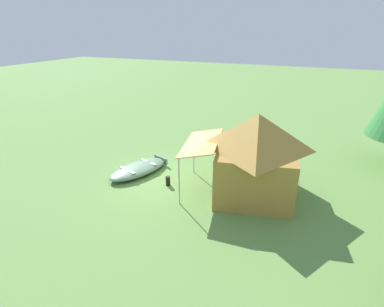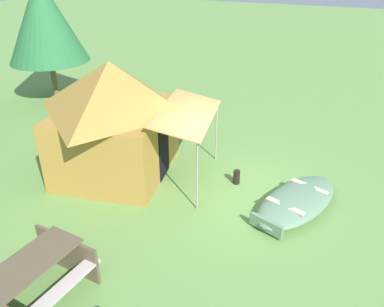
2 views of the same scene
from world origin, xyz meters
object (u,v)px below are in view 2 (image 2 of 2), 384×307
canvas_cabin_tent (114,118)px  fuel_can (237,177)px  beached_rowboat (297,201)px  picnic_table (33,276)px  pine_tree_back_left (44,20)px

canvas_cabin_tent → fuel_can: (0.69, -3.08, -1.35)m
beached_rowboat → canvas_cabin_tent: bearing=92.9°
beached_rowboat → fuel_can: bearing=74.0°
picnic_table → canvas_cabin_tent: bearing=15.7°
fuel_can → canvas_cabin_tent: bearing=102.6°
fuel_can → pine_tree_back_left: bearing=70.5°
beached_rowboat → fuel_can: size_ratio=8.08×
beached_rowboat → fuel_can: 1.66m
pine_tree_back_left → picnic_table: bearing=-140.0°
canvas_cabin_tent → fuel_can: bearing=-77.4°
picnic_table → pine_tree_back_left: bearing=40.0°
beached_rowboat → picnic_table: size_ratio=1.62×
beached_rowboat → pine_tree_back_left: (3.47, 10.12, 2.87)m
canvas_cabin_tent → fuel_can: size_ratio=12.02×
beached_rowboat → pine_tree_back_left: 11.08m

